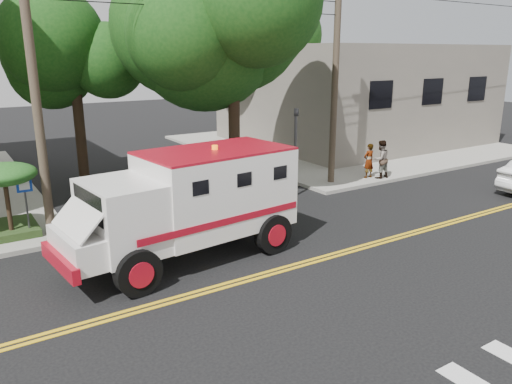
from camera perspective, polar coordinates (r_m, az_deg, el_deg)
ground at (r=14.25m, az=5.75°, el=-8.08°), size 100.00×100.00×0.00m
sidewalk_ne at (r=32.60m, az=9.67°, el=5.48°), size 17.00×17.00×0.15m
building_right at (r=33.59m, az=11.27°, el=10.99°), size 14.00×12.00×6.00m
utility_pole_left at (r=16.40m, az=-23.91°, el=10.09°), size 0.28×0.28×9.00m
utility_pole_right at (r=21.89m, az=9.02°, el=12.29°), size 0.28×0.28×9.00m
tree_main at (r=19.31m, az=-1.01°, el=20.06°), size 6.08×5.70×9.85m
tree_left at (r=22.62m, az=-19.29°, el=14.86°), size 4.48×4.20×7.70m
tree_right at (r=31.03m, az=0.59°, el=16.36°), size 4.80×4.50×8.20m
traffic_signal at (r=20.11m, az=4.51°, el=5.62°), size 0.15×0.18×3.60m
accessibility_sign at (r=17.01m, az=-24.83°, el=-0.65°), size 0.45×0.10×2.02m
armored_truck at (r=14.10m, az=-7.55°, el=-0.85°), size 6.95×3.29×3.07m
pedestrian_a at (r=23.41m, az=12.76°, el=3.51°), size 0.59×0.40×1.59m
pedestrian_b at (r=23.46m, az=14.05°, el=3.65°), size 0.86×0.68×1.75m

